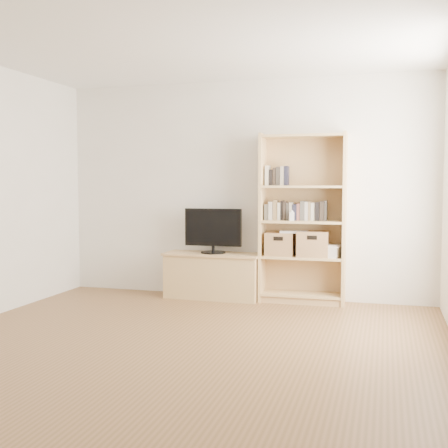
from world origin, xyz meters
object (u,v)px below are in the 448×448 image
at_px(tv_stand, 213,277).
at_px(basket_left, 280,244).
at_px(bookshelf, 303,219).
at_px(baby_monitor, 292,217).
at_px(television, 213,231).
at_px(basket_right, 313,244).
at_px(laptop, 294,232).

height_order(tv_stand, basket_left, basket_left).
relative_size(bookshelf, baby_monitor, 20.02).
distance_m(television, basket_left, 0.81).
height_order(baby_monitor, basket_right, baby_monitor).
xyz_separation_m(baby_monitor, basket_right, (0.22, 0.11, -0.31)).
bearing_deg(basket_right, television, 177.73).
height_order(bookshelf, basket_left, bookshelf).
xyz_separation_m(basket_left, basket_right, (0.38, 0.01, 0.01)).
distance_m(television, laptop, 0.97).
relative_size(tv_stand, laptop, 3.75).
bearing_deg(bookshelf, television, -179.05).
bearing_deg(tv_stand, basket_right, 2.94).
height_order(bookshelf, television, bookshelf).
xyz_separation_m(basket_right, laptop, (-0.21, -0.01, 0.13)).
height_order(basket_left, laptop, laptop).
bearing_deg(television, baby_monitor, -5.16).
xyz_separation_m(television, basket_right, (1.18, 0.04, -0.13)).
relative_size(basket_right, laptop, 1.17).
xyz_separation_m(tv_stand, baby_monitor, (0.95, -0.07, 0.74)).
relative_size(basket_left, laptop, 1.08).
xyz_separation_m(bookshelf, laptop, (-0.09, -0.01, -0.15)).
bearing_deg(basket_left, bookshelf, 0.02).
height_order(tv_stand, television, television).
distance_m(bookshelf, basket_right, 0.31).
xyz_separation_m(television, baby_monitor, (0.95, -0.07, 0.19)).
relative_size(tv_stand, baby_monitor, 11.63).
bearing_deg(baby_monitor, basket_right, 22.48).
distance_m(tv_stand, television, 0.55).
relative_size(bookshelf, television, 2.81).
xyz_separation_m(tv_stand, basket_right, (1.18, 0.04, 0.43)).
distance_m(bookshelf, laptop, 0.18).
relative_size(television, basket_right, 1.96).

